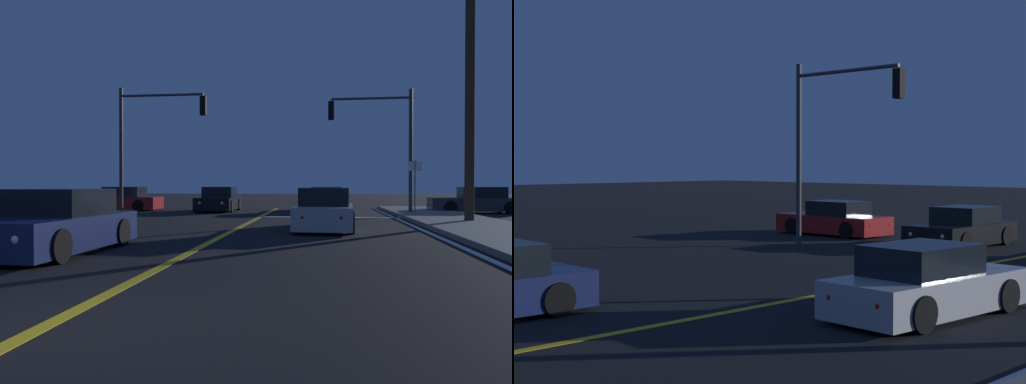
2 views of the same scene
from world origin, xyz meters
TOP-DOWN VIEW (x-y plane):
  - lane_line_center at (0.00, 9.58)m, footprint 0.20×32.56m
  - car_parked_curb_black at (-2.89, 22.32)m, footprint 2.06×4.49m
  - car_distant_tail_red at (-8.54, 22.32)m, footprint 4.59×1.93m
  - car_side_waiting_silver at (2.84, 11.46)m, footprint 1.99×4.37m
  - traffic_signal_far_left at (-5.46, 18.55)m, footprint 4.33×0.28m

SIDE VIEW (x-z plane):
  - lane_line_center at x=0.00m, z-range 0.00..0.01m
  - car_side_waiting_silver at x=2.84m, z-range -0.09..1.25m
  - car_distant_tail_red at x=-8.54m, z-range -0.09..1.25m
  - car_parked_curb_black at x=-2.89m, z-range -0.09..1.25m
  - traffic_signal_far_left at x=-5.46m, z-range 1.04..7.20m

